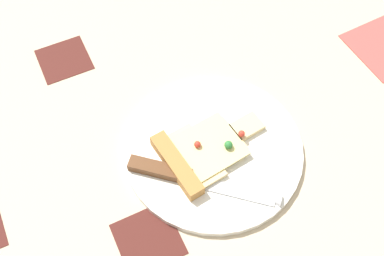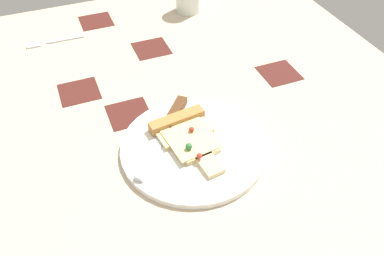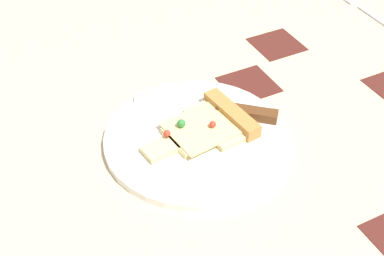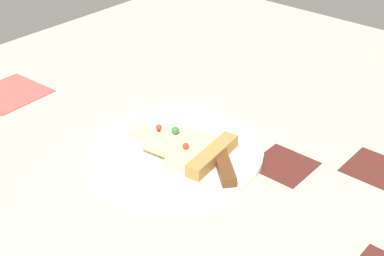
% 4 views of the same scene
% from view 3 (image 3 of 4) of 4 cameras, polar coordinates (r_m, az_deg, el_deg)
% --- Properties ---
extents(ground_plane, '(1.36, 1.36, 0.03)m').
position_cam_3_polar(ground_plane, '(0.94, 0.27, 1.81)').
color(ground_plane, '#C6B293').
rests_on(ground_plane, ground).
extents(plate, '(0.29, 0.29, 0.01)m').
position_cam_3_polar(plate, '(0.85, 0.39, -1.13)').
color(plate, white).
rests_on(plate, ground_plane).
extents(pizza_slice, '(0.12, 0.18, 0.03)m').
position_cam_3_polar(pizza_slice, '(0.85, 1.82, 0.25)').
color(pizza_slice, beige).
rests_on(pizza_slice, plate).
extents(knife, '(0.17, 0.20, 0.02)m').
position_cam_3_polar(knife, '(0.89, 2.90, 1.98)').
color(knife, silver).
rests_on(knife, plate).
extents(fork, '(0.15, 0.02, 0.01)m').
position_cam_3_polar(fork, '(1.25, 17.72, 11.90)').
color(fork, silver).
rests_on(fork, ground_plane).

